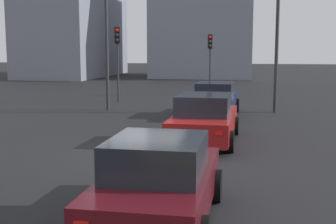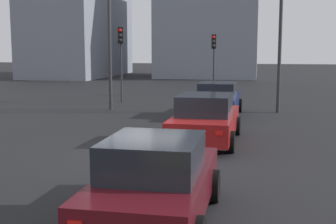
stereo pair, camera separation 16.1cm
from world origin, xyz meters
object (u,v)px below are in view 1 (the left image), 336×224
at_px(street_lamp_kerbside, 278,23).
at_px(traffic_light_near_left, 117,49).
at_px(traffic_light_near_right, 210,52).
at_px(car_red_left_second, 204,119).
at_px(street_lamp_far, 106,8).
at_px(car_navy_left_lead, 215,100).
at_px(car_maroon_left_third, 159,182).

bearing_deg(street_lamp_kerbside, traffic_light_near_left, 73.06).
distance_m(traffic_light_near_left, street_lamp_kerbside, 8.90).
height_order(traffic_light_near_right, street_lamp_kerbside, street_lamp_kerbside).
relative_size(car_red_left_second, street_lamp_kerbside, 0.65).
height_order(traffic_light_near_left, street_lamp_far, street_lamp_far).
relative_size(car_navy_left_lead, street_lamp_far, 0.52).
height_order(traffic_light_near_left, traffic_light_near_right, traffic_light_near_left).
bearing_deg(car_navy_left_lead, street_lamp_far, 81.35).
height_order(car_red_left_second, car_maroon_left_third, car_red_left_second).
xyz_separation_m(traffic_light_near_left, street_lamp_kerbside, (-2.57, -8.44, 1.18)).
distance_m(car_navy_left_lead, traffic_light_near_left, 7.45).
bearing_deg(traffic_light_near_right, car_navy_left_lead, 12.35).
bearing_deg(car_red_left_second, traffic_light_near_right, 5.58).
distance_m(car_red_left_second, street_lamp_far, 9.63).
height_order(car_navy_left_lead, traffic_light_near_left, traffic_light_near_left).
distance_m(street_lamp_kerbside, street_lamp_far, 8.05).
relative_size(car_navy_left_lead, car_maroon_left_third, 1.07).
relative_size(car_maroon_left_third, street_lamp_kerbside, 0.58).
bearing_deg(car_maroon_left_third, car_navy_left_lead, 0.43).
height_order(car_red_left_second, traffic_light_near_right, traffic_light_near_right).
relative_size(car_navy_left_lead, street_lamp_kerbside, 0.62).
bearing_deg(street_lamp_kerbside, car_navy_left_lead, 120.61).
relative_size(car_navy_left_lead, traffic_light_near_right, 1.12).
height_order(traffic_light_near_left, street_lamp_kerbside, street_lamp_kerbside).
relative_size(traffic_light_near_left, street_lamp_far, 0.49).
xyz_separation_m(car_red_left_second, traffic_light_near_right, (14.73, 1.18, 2.04)).
bearing_deg(car_maroon_left_third, traffic_light_near_left, 19.01).
distance_m(car_maroon_left_third, traffic_light_near_left, 18.12).
bearing_deg(traffic_light_near_right, street_lamp_kerbside, 32.78).
height_order(car_maroon_left_third, street_lamp_kerbside, street_lamp_kerbside).
xyz_separation_m(car_red_left_second, traffic_light_near_left, (10.03, 5.87, 2.24)).
xyz_separation_m(car_maroon_left_third, street_lamp_far, (13.78, 5.38, 4.14)).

